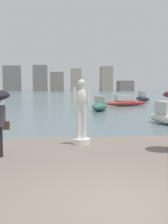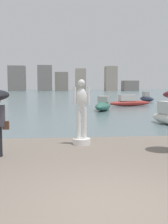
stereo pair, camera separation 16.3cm
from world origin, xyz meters
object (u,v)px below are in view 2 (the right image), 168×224
at_px(boat_far, 130,102).
at_px(boat_leftward, 146,98).
at_px(boat_near, 103,105).
at_px(statue_white_figure, 82,118).

height_order(boat_far, boat_leftward, boat_leftward).
bearing_deg(boat_near, boat_far, 53.98).
height_order(statue_white_figure, boat_near, statue_white_figure).
xyz_separation_m(boat_far, boat_leftward, (5.56, 10.50, 0.04)).
height_order(statue_white_figure, boat_far, statue_white_figure).
relative_size(boat_far, boat_leftward, 1.37).
xyz_separation_m(statue_white_figure, boat_near, (3.72, 18.01, -0.78)).
bearing_deg(statue_white_figure, boat_leftward, 68.50).
xyz_separation_m(boat_near, boat_far, (4.25, 5.85, -0.03)).
distance_m(statue_white_figure, boat_far, 25.17).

